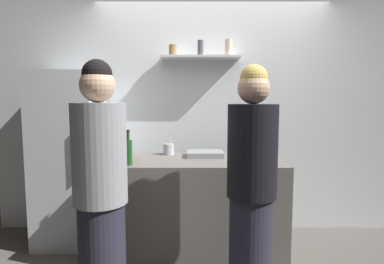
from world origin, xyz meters
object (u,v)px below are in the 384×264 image
(refrigerator, at_px, (68,159))
(utensil_holder, at_px, (167,149))
(wine_bottle_amber_glass, at_px, (114,146))
(person_grey_hoodie, at_px, (99,196))
(wine_bottle_green_glass, at_px, (127,152))
(person_blonde, at_px, (250,190))
(baking_pan, at_px, (204,154))
(water_bottle_plastic, at_px, (115,146))

(refrigerator, bearing_deg, utensil_holder, -4.42)
(refrigerator, relative_size, wine_bottle_amber_glass, 5.06)
(utensil_holder, relative_size, person_grey_hoodie, 0.13)
(wine_bottle_green_glass, bearing_deg, person_blonde, -25.81)
(wine_bottle_green_glass, bearing_deg, baking_pan, 30.94)
(refrigerator, height_order, person_blonde, refrigerator)
(baking_pan, bearing_deg, water_bottle_plastic, 179.70)
(wine_bottle_green_glass, relative_size, person_grey_hoodie, 0.17)
(baking_pan, distance_m, water_bottle_plastic, 0.85)
(wine_bottle_amber_glass, height_order, person_grey_hoodie, person_grey_hoodie)
(wine_bottle_green_glass, height_order, person_grey_hoodie, person_grey_hoodie)
(refrigerator, xyz_separation_m, water_bottle_plastic, (0.51, -0.19, 0.16))
(water_bottle_plastic, relative_size, person_blonde, 0.14)
(water_bottle_plastic, xyz_separation_m, person_grey_hoodie, (0.14, -1.00, -0.18))
(refrigerator, relative_size, water_bottle_plastic, 7.37)
(utensil_holder, height_order, wine_bottle_green_glass, wine_bottle_green_glass)
(wine_bottle_amber_glass, bearing_deg, water_bottle_plastic, 102.57)
(person_grey_hoodie, bearing_deg, baking_pan, -34.90)
(refrigerator, height_order, person_grey_hoodie, refrigerator)
(refrigerator, height_order, baking_pan, refrigerator)
(utensil_holder, bearing_deg, baking_pan, -17.56)
(refrigerator, distance_m, person_blonde, 1.94)
(refrigerator, height_order, water_bottle_plastic, refrigerator)
(refrigerator, height_order, wine_bottle_amber_glass, refrigerator)
(baking_pan, relative_size, person_grey_hoodie, 0.20)
(wine_bottle_green_glass, height_order, water_bottle_plastic, wine_bottle_green_glass)
(utensil_holder, relative_size, wine_bottle_amber_glass, 0.64)
(person_blonde, bearing_deg, wine_bottle_green_glass, 32.62)
(baking_pan, bearing_deg, person_grey_hoodie, -125.42)
(wine_bottle_amber_glass, distance_m, person_blonde, 1.31)
(baking_pan, distance_m, utensil_holder, 0.37)
(wine_bottle_amber_glass, bearing_deg, wine_bottle_green_glass, -55.70)
(baking_pan, xyz_separation_m, person_grey_hoodie, (-0.71, -0.99, -0.10))
(utensil_holder, bearing_deg, water_bottle_plastic, -167.55)
(water_bottle_plastic, distance_m, person_blonde, 1.42)
(baking_pan, height_order, person_grey_hoodie, person_grey_hoodie)
(wine_bottle_amber_glass, bearing_deg, utensil_holder, 30.54)
(water_bottle_plastic, bearing_deg, baking_pan, -0.30)
(baking_pan, height_order, wine_bottle_amber_glass, wine_bottle_amber_glass)
(utensil_holder, bearing_deg, person_grey_hoodie, -107.66)
(wine_bottle_green_glass, distance_m, water_bottle_plastic, 0.44)
(baking_pan, xyz_separation_m, wine_bottle_amber_glass, (-0.81, -0.16, 0.10))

